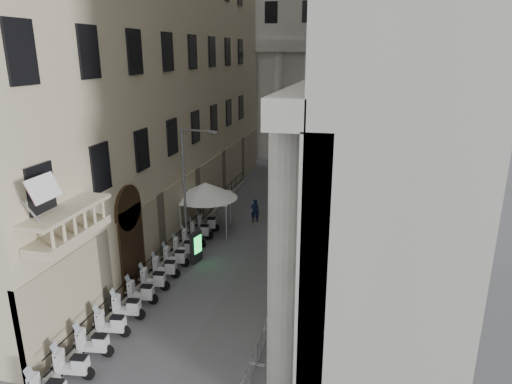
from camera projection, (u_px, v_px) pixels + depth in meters
far_building at (314, 24)px, 52.44m from camera, size 22.00×10.00×30.00m
iron_fence at (187, 243)px, 29.95m from camera, size 0.30×28.00×1.40m
blue_awning at (327, 213)px, 35.49m from camera, size 1.60×3.00×3.00m
flag at (70, 373)px, 17.80m from camera, size 1.00×1.40×8.20m
scooter_1 at (74, 378)px, 17.53m from camera, size 1.46×0.72×1.50m
scooter_2 at (95, 356)px, 18.83m from camera, size 1.46×0.72×1.50m
scooter_3 at (112, 336)px, 20.13m from camera, size 1.46×0.72×1.50m
scooter_4 at (128, 319)px, 21.43m from camera, size 1.46×0.72×1.50m
scooter_5 at (142, 303)px, 22.74m from camera, size 1.46×0.72×1.50m
scooter_6 at (154, 290)px, 24.04m from camera, size 1.46×0.72×1.50m
scooter_7 at (166, 277)px, 25.34m from camera, size 1.46×0.72×1.50m
scooter_8 at (176, 266)px, 26.64m from camera, size 1.46×0.72×1.50m
scooter_9 at (185, 256)px, 27.95m from camera, size 1.46×0.72×1.50m
scooter_10 at (193, 247)px, 29.25m from camera, size 1.46×0.72×1.50m
scooter_11 at (200, 239)px, 30.55m from camera, size 1.46×0.72×1.50m
scooter_12 at (207, 231)px, 31.85m from camera, size 1.46×0.72×1.50m
barrier_1 at (264, 346)px, 19.42m from camera, size 0.60×2.40×1.10m
barrier_2 at (275, 315)px, 21.74m from camera, size 0.60×2.40×1.10m
barrier_3 at (285, 289)px, 24.06m from camera, size 0.60×2.40×1.10m
barrier_4 at (292, 268)px, 26.39m from camera, size 0.60×2.40×1.10m
barrier_5 at (298, 251)px, 28.71m from camera, size 0.60×2.40×1.10m
barrier_6 at (304, 236)px, 31.03m from camera, size 0.60×2.40×1.10m
barrier_7 at (308, 223)px, 33.35m from camera, size 0.60×2.40×1.10m
barrier_8 at (313, 212)px, 35.68m from camera, size 0.60×2.40×1.10m
barrier_9 at (316, 202)px, 38.00m from camera, size 0.60×2.40×1.10m
security_tent at (209, 192)px, 30.73m from camera, size 4.34×4.34×3.53m
street_lamp at (188, 179)px, 28.25m from camera, size 2.47×0.49×7.58m
info_kiosk at (196, 247)px, 26.97m from camera, size 0.49×0.92×1.88m
pedestrian_a at (255, 211)px, 33.34m from camera, size 0.74×0.60×1.75m
pedestrian_b at (309, 183)px, 40.47m from camera, size 0.87×0.70×1.68m
pedestrian_c at (297, 169)px, 45.42m from camera, size 0.81×0.55×1.62m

